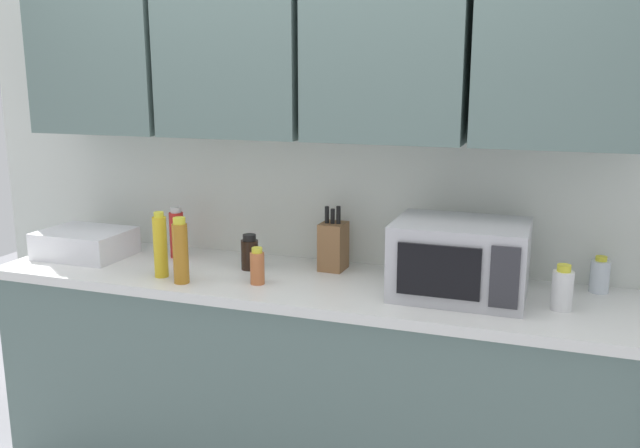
# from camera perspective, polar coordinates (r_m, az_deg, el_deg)

# --- Properties ---
(wall_back_with_cabinets) EXTENTS (3.44, 0.38, 2.60)m
(wall_back_with_cabinets) POSITION_cam_1_polar(r_m,az_deg,el_deg) (2.83, -0.20, 9.98)
(wall_back_with_cabinets) COLOR silver
(wall_back_with_cabinets) RESTS_ON ground_plane
(counter_run) EXTENTS (2.57, 0.63, 0.90)m
(counter_run) POSITION_cam_1_polar(r_m,az_deg,el_deg) (2.89, -1.78, -13.14)
(counter_run) COLOR slate
(counter_run) RESTS_ON ground_plane
(microwave) EXTENTS (0.48, 0.37, 0.28)m
(microwave) POSITION_cam_1_polar(r_m,az_deg,el_deg) (2.53, 11.73, -2.93)
(microwave) COLOR #B7B7BC
(microwave) RESTS_ON counter_run
(dish_rack) EXTENTS (0.38, 0.30, 0.12)m
(dish_rack) POSITION_cam_1_polar(r_m,az_deg,el_deg) (3.22, -19.17, -1.54)
(dish_rack) COLOR silver
(dish_rack) RESTS_ON counter_run
(knife_block) EXTENTS (0.10, 0.12, 0.27)m
(knife_block) POSITION_cam_1_polar(r_m,az_deg,el_deg) (2.83, 1.13, -1.82)
(knife_block) COLOR brown
(knife_block) RESTS_ON counter_run
(bottle_yellow_mustard) EXTENTS (0.06, 0.06, 0.27)m
(bottle_yellow_mustard) POSITION_cam_1_polar(r_m,az_deg,el_deg) (2.79, -13.31, -1.79)
(bottle_yellow_mustard) COLOR gold
(bottle_yellow_mustard) RESTS_ON counter_run
(bottle_soy_dark) EXTENTS (0.07, 0.07, 0.15)m
(bottle_soy_dark) POSITION_cam_1_polar(r_m,az_deg,el_deg) (2.85, -5.95, -2.44)
(bottle_soy_dark) COLOR black
(bottle_soy_dark) RESTS_ON counter_run
(bottle_clear_tall) EXTENTS (0.07, 0.07, 0.14)m
(bottle_clear_tall) POSITION_cam_1_polar(r_m,az_deg,el_deg) (2.75, 22.52, -4.04)
(bottle_clear_tall) COLOR silver
(bottle_clear_tall) RESTS_ON counter_run
(bottle_white_jar) EXTENTS (0.07, 0.07, 0.16)m
(bottle_white_jar) POSITION_cam_1_polar(r_m,az_deg,el_deg) (2.50, 19.76, -5.19)
(bottle_white_jar) COLOR white
(bottle_white_jar) RESTS_ON counter_run
(bottle_spice_jar) EXTENTS (0.06, 0.06, 0.15)m
(bottle_spice_jar) POSITION_cam_1_polar(r_m,az_deg,el_deg) (2.65, -5.31, -3.61)
(bottle_spice_jar) COLOR #BC6638
(bottle_spice_jar) RESTS_ON counter_run
(bottle_red_sauce) EXTENTS (0.06, 0.06, 0.23)m
(bottle_red_sauce) POSITION_cam_1_polar(r_m,az_deg,el_deg) (3.08, -11.99, -0.80)
(bottle_red_sauce) COLOR red
(bottle_red_sauce) RESTS_ON counter_run
(bottle_amber_vinegar) EXTENTS (0.06, 0.06, 0.26)m
(bottle_amber_vinegar) POSITION_cam_1_polar(r_m,az_deg,el_deg) (2.69, -11.68, -2.29)
(bottle_amber_vinegar) COLOR #AD701E
(bottle_amber_vinegar) RESTS_ON counter_run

